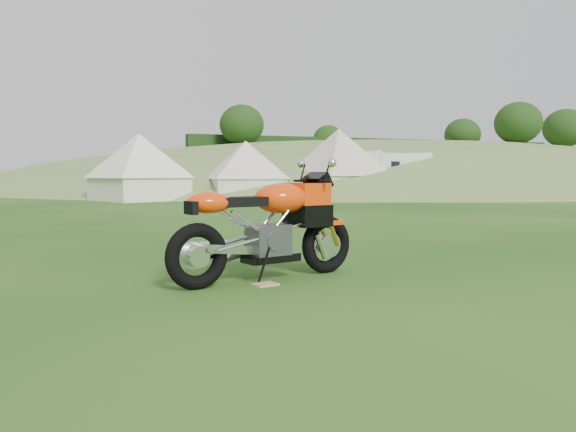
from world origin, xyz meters
name	(u,v)px	position (x,y,z in m)	size (l,w,h in m)	color
ground	(299,286)	(0.00, 0.00, 0.00)	(120.00, 120.00, 0.00)	#14420E
hillside	(384,186)	(24.00, 40.00, 0.00)	(80.00, 64.00, 8.00)	olive
hedgerow	(384,186)	(24.00, 40.00, 0.00)	(36.00, 1.20, 8.60)	black
sport_motorcycle	(266,219)	(-0.21, 0.39, 0.63)	(2.10, 0.53, 1.26)	#F13E08
plywood_board	(265,284)	(-0.30, 0.15, 0.01)	(0.23, 0.19, 0.02)	tan
tent_left	(139,168)	(0.31, 19.20, 1.36)	(3.15, 3.15, 2.73)	white
tent_mid	(246,170)	(4.87, 18.95, 1.30)	(2.99, 2.99, 2.59)	silver
tent_right	(338,166)	(9.21, 18.56, 1.48)	(3.41, 3.41, 2.96)	beige
caravan	(391,175)	(12.35, 19.11, 1.07)	(4.57, 2.04, 2.14)	silver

